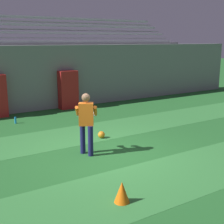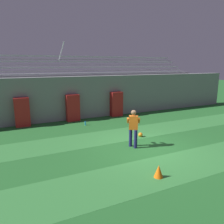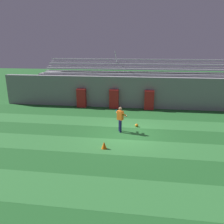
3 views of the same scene
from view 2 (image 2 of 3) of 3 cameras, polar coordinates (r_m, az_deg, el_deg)
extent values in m
plane|color=#236028|center=(9.76, 8.79, -9.24)|extent=(80.00, 80.00, 0.00)
cube|color=#337A38|center=(8.37, 16.53, -13.42)|extent=(28.00, 2.02, 0.01)
cube|color=#337A38|center=(11.44, 2.85, -5.81)|extent=(28.00, 2.02, 0.01)
cube|color=gray|center=(15.04, -5.11, 4.03)|extent=(24.00, 0.60, 2.80)
cube|color=#B21E1E|center=(14.15, -10.21, 1.08)|extent=(0.83, 0.44, 1.70)
cube|color=#B21E1E|center=(15.25, 1.15, 2.09)|extent=(0.83, 0.44, 1.70)
cube|color=#B21E1E|center=(13.69, -22.43, -0.05)|extent=(0.83, 0.44, 1.70)
cube|color=gray|center=(16.91, -7.51, 5.06)|extent=(18.00, 3.20, 2.90)
cube|color=#A8AAB2|center=(15.60, -6.21, 10.02)|extent=(17.10, 0.36, 0.10)
cube|color=gray|center=(15.43, -5.94, 9.15)|extent=(17.10, 0.60, 0.04)
cube|color=#A8AAB2|center=(16.25, -7.09, 11.50)|extent=(17.10, 0.36, 0.10)
cube|color=gray|center=(16.07, -6.83, 10.68)|extent=(17.10, 0.60, 0.04)
cube|color=#A8AAB2|center=(16.92, -7.90, 12.87)|extent=(17.10, 0.36, 0.10)
cube|color=gray|center=(16.73, -7.66, 12.09)|extent=(17.10, 0.60, 0.04)
cube|color=#A8AAB2|center=(17.59, -8.66, 14.13)|extent=(17.10, 0.36, 0.10)
cube|color=gray|center=(17.40, -8.44, 13.40)|extent=(17.10, 0.60, 0.04)
cylinder|color=#A8AAB2|center=(15.92, -13.14, 15.05)|extent=(0.06, 1.93, 1.25)
cylinder|color=#19194C|center=(9.74, 4.87, -6.62)|extent=(0.19, 0.19, 0.82)
cylinder|color=#19194C|center=(9.55, 6.20, -7.03)|extent=(0.19, 0.19, 0.82)
cube|color=orange|center=(9.44, 5.62, -2.75)|extent=(0.45, 0.40, 0.60)
sphere|color=brown|center=(9.33, 5.68, -0.14)|extent=(0.22, 0.22, 0.22)
cylinder|color=orange|center=(9.56, 4.18, -2.21)|extent=(0.32, 0.46, 0.37)
cylinder|color=orange|center=(9.57, 7.05, -2.26)|extent=(0.32, 0.46, 0.37)
cube|color=silver|center=(9.78, 4.41, -2.66)|extent=(0.15, 0.15, 0.08)
cube|color=silver|center=(9.79, 6.76, -2.70)|extent=(0.15, 0.15, 0.08)
sphere|color=orange|center=(11.11, 7.43, -5.90)|extent=(0.22, 0.22, 0.22)
cone|color=orange|center=(7.41, 12.08, -14.89)|extent=(0.30, 0.30, 0.42)
cylinder|color=#1E8CD8|center=(13.15, -6.98, -2.94)|extent=(0.07, 0.07, 0.24)
camera|label=1|loc=(1.41, 30.81, -12.70)|focal=50.00mm
camera|label=3|loc=(8.40, 109.42, 8.43)|focal=35.00mm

